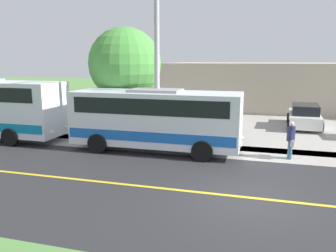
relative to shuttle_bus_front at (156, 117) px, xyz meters
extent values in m
plane|color=#548442|center=(4.51, 4.39, -1.58)|extent=(120.00, 120.00, 0.00)
cube|color=#28282B|center=(4.51, 4.39, -1.58)|extent=(8.00, 100.00, 0.01)
cube|color=#9E9991|center=(-0.69, 4.39, -1.58)|extent=(2.40, 100.00, 0.01)
cube|color=#9E9991|center=(-7.89, 7.39, -1.58)|extent=(14.00, 36.00, 0.01)
cube|color=gold|center=(4.51, 4.39, -1.57)|extent=(0.16, 100.00, 0.00)
cube|color=silver|center=(0.00, 0.00, -0.03)|extent=(2.41, 7.73, 2.40)
cube|color=blue|center=(0.00, 0.00, -0.68)|extent=(2.45, 7.58, 0.44)
cube|color=black|center=(0.00, 0.00, 0.62)|extent=(2.45, 6.96, 0.70)
cube|color=gray|center=(0.00, 0.00, 1.23)|extent=(1.45, 2.32, 0.12)
cylinder|color=black|center=(-1.21, 2.40, -1.13)|extent=(0.25, 0.90, 0.90)
cylinder|color=black|center=(1.21, 2.40, -1.13)|extent=(0.25, 0.90, 0.90)
cylinder|color=black|center=(-1.21, -2.40, -1.13)|extent=(0.25, 0.90, 0.90)
cylinder|color=black|center=(1.21, -2.40, -1.13)|extent=(0.25, 0.90, 0.90)
sphere|color=#F2EACC|center=(-0.66, 3.89, -0.88)|extent=(0.20, 0.20, 0.20)
sphere|color=#F2EACC|center=(0.66, 3.89, -0.88)|extent=(0.20, 0.20, 0.20)
cylinder|color=black|center=(-1.13, -7.13, -1.13)|extent=(0.25, 0.90, 0.90)
cylinder|color=black|center=(1.21, -7.13, -1.13)|extent=(0.25, 0.90, 0.90)
sphere|color=#F2EACC|center=(-0.60, -5.15, -0.88)|extent=(0.20, 0.20, 0.20)
sphere|color=#F2EACC|center=(0.68, -5.15, -0.88)|extent=(0.20, 0.20, 0.20)
cylinder|color=#335972|center=(-0.35, 5.94, -1.19)|extent=(0.18, 0.18, 0.79)
cylinder|color=#335972|center=(-0.15, 5.94, -1.19)|extent=(0.18, 0.18, 0.79)
cylinder|color=#1E2347|center=(-0.25, 5.94, -0.48)|extent=(0.34, 0.34, 0.62)
sphere|color=beige|center=(-0.25, 5.94, -0.06)|extent=(0.21, 0.21, 0.21)
cylinder|color=#1E2347|center=(-0.43, 5.94, -0.45)|extent=(0.27, 0.10, 0.56)
cube|color=white|center=(-0.51, 5.99, -0.86)|extent=(0.20, 0.12, 0.28)
cylinder|color=#1E2347|center=(-0.07, 5.94, -0.45)|extent=(0.27, 0.10, 0.56)
cube|color=beige|center=(0.01, 5.99, -0.86)|extent=(0.20, 0.12, 0.28)
cylinder|color=#9E9EA3|center=(-0.49, -0.09, 2.26)|extent=(0.24, 0.24, 7.69)
cube|color=white|center=(-7.85, 7.33, -1.05)|extent=(4.50, 2.06, 0.70)
cube|color=black|center=(-7.65, 7.32, -0.42)|extent=(2.51, 1.67, 0.57)
cylinder|color=black|center=(-9.26, 6.51, -1.26)|extent=(0.65, 0.26, 0.64)
cylinder|color=black|center=(-9.16, 8.31, -1.26)|extent=(0.65, 0.26, 0.64)
cylinder|color=black|center=(-6.54, 6.35, -1.26)|extent=(0.65, 0.26, 0.64)
cylinder|color=black|center=(-6.43, 8.14, -1.26)|extent=(0.65, 0.26, 0.64)
cylinder|color=brown|center=(-2.89, -2.69, -0.35)|extent=(0.36, 0.36, 2.46)
sphere|color=#478C3D|center=(-2.89, -2.69, 2.38)|extent=(3.99, 3.99, 3.99)
cube|color=#B7A893|center=(-16.89, 7.59, 0.37)|extent=(10.00, 22.84, 3.90)
camera|label=1|loc=(14.50, 4.65, 2.60)|focal=35.76mm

